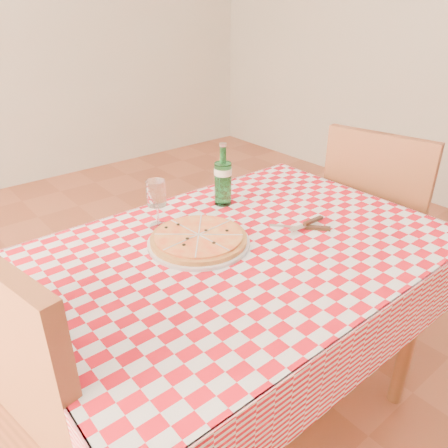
% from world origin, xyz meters
% --- Properties ---
extents(dining_table, '(1.20, 0.80, 0.75)m').
position_xyz_m(dining_table, '(0.00, 0.00, 0.66)').
color(dining_table, brown).
rests_on(dining_table, ground).
extents(tablecloth, '(1.30, 0.90, 0.01)m').
position_xyz_m(tablecloth, '(0.00, 0.00, 0.75)').
color(tablecloth, '#B50B17').
rests_on(tablecloth, dining_table).
extents(chair_near, '(0.52, 0.52, 0.97)m').
position_xyz_m(chair_near, '(0.86, 0.05, 0.56)').
color(chair_near, brown).
rests_on(chair_near, ground).
extents(pizza_plate, '(0.34, 0.34, 0.04)m').
position_xyz_m(pizza_plate, '(-0.09, 0.10, 0.78)').
color(pizza_plate, gold).
rests_on(pizza_plate, tablecloth).
extents(water_bottle, '(0.08, 0.08, 0.23)m').
position_xyz_m(water_bottle, '(0.16, 0.28, 0.87)').
color(water_bottle, '#186329').
rests_on(water_bottle, tablecloth).
extents(wine_glass, '(0.08, 0.08, 0.16)m').
position_xyz_m(wine_glass, '(-0.12, 0.28, 0.84)').
color(wine_glass, white).
rests_on(wine_glass, tablecloth).
extents(cutlery, '(0.26, 0.24, 0.02)m').
position_xyz_m(cutlery, '(0.24, -0.05, 0.77)').
color(cutlery, silver).
rests_on(cutlery, tablecloth).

